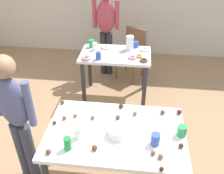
% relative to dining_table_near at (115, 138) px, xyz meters
% --- Properties ---
extents(ground_plane, '(6.40, 6.40, 0.00)m').
position_rel_dining_table_near_xyz_m(ground_plane, '(-0.12, 0.08, -0.66)').
color(ground_plane, '#9E7A56').
extents(dining_table_near, '(1.29, 0.83, 0.75)m').
position_rel_dining_table_near_xyz_m(dining_table_near, '(0.00, 0.00, 0.00)').
color(dining_table_near, white).
rests_on(dining_table_near, ground_plane).
extents(dining_table_far, '(1.03, 0.62, 0.75)m').
position_rel_dining_table_near_xyz_m(dining_table_far, '(-0.17, 1.62, -0.04)').
color(dining_table_far, silver).
rests_on(dining_table_far, ground_plane).
extents(chair_far_table, '(0.54, 0.54, 0.87)m').
position_rel_dining_table_near_xyz_m(chair_far_table, '(0.06, 2.28, -0.16)').
color(chair_far_table, brown).
rests_on(chair_far_table, ground_plane).
extents(person_girl_near, '(0.45, 0.28, 1.50)m').
position_rel_dining_table_near_xyz_m(person_girl_near, '(-0.93, -0.03, 0.24)').
color(person_girl_near, '#383D4C').
rests_on(person_girl_near, ground_plane).
extents(person_adult_far, '(0.45, 0.23, 1.56)m').
position_rel_dining_table_near_xyz_m(person_adult_far, '(-0.40, 2.31, 0.28)').
color(person_adult_far, '#28282D').
rests_on(person_adult_far, ground_plane).
extents(mixing_bowl, '(0.19, 0.19, 0.08)m').
position_rel_dining_table_near_xyz_m(mixing_bowl, '(0.03, -0.04, 0.13)').
color(mixing_bowl, white).
rests_on(mixing_bowl, dining_table_near).
extents(soda_can, '(0.07, 0.07, 0.12)m').
position_rel_dining_table_near_xyz_m(soda_can, '(-0.38, -0.26, 0.15)').
color(soda_can, '#198438').
rests_on(soda_can, dining_table_near).
extents(fork_near, '(0.17, 0.02, 0.01)m').
position_rel_dining_table_near_xyz_m(fork_near, '(-0.49, -0.04, 0.09)').
color(fork_near, silver).
rests_on(fork_near, dining_table_near).
extents(cup_near_0, '(0.08, 0.08, 0.12)m').
position_rel_dining_table_near_xyz_m(cup_near_0, '(0.36, -0.12, 0.15)').
color(cup_near_0, '#3351B2').
rests_on(cup_near_0, dining_table_near).
extents(cup_near_1, '(0.09, 0.09, 0.11)m').
position_rel_dining_table_near_xyz_m(cup_near_1, '(0.60, 0.02, 0.14)').
color(cup_near_1, green).
rests_on(cup_near_1, dining_table_near).
extents(cup_near_2, '(0.07, 0.07, 0.11)m').
position_rel_dining_table_near_xyz_m(cup_near_2, '(-0.32, -0.11, 0.15)').
color(cup_near_2, white).
rests_on(cup_near_2, dining_table_near).
extents(cake_ball_0, '(0.04, 0.04, 0.04)m').
position_rel_dining_table_near_xyz_m(cake_ball_0, '(-0.24, 0.14, 0.11)').
color(cake_ball_0, brown).
rests_on(cake_ball_0, dining_table_near).
extents(cake_ball_1, '(0.05, 0.05, 0.05)m').
position_rel_dining_table_near_xyz_m(cake_ball_1, '(0.45, 0.30, 0.12)').
color(cake_ball_1, brown).
rests_on(cake_ball_1, dining_table_near).
extents(cake_ball_2, '(0.04, 0.04, 0.04)m').
position_rel_dining_table_near_xyz_m(cake_ball_2, '(-0.52, 0.11, 0.11)').
color(cake_ball_2, brown).
rests_on(cake_ball_2, dining_table_near).
extents(cake_ball_3, '(0.04, 0.04, 0.04)m').
position_rel_dining_table_near_xyz_m(cake_ball_3, '(0.40, -0.39, 0.11)').
color(cake_ball_3, '#3D2319').
rests_on(cake_ball_3, dining_table_near).
extents(cake_ball_4, '(0.05, 0.05, 0.05)m').
position_rel_dining_table_near_xyz_m(cake_ball_4, '(0.00, 0.17, 0.11)').
color(cake_ball_4, brown).
rests_on(cake_ball_4, dining_table_near).
extents(cake_ball_5, '(0.04, 0.04, 0.04)m').
position_rel_dining_table_near_xyz_m(cake_ball_5, '(-0.42, 0.15, 0.11)').
color(cake_ball_5, brown).
rests_on(cake_ball_5, dining_table_near).
extents(cake_ball_6, '(0.04, 0.04, 0.04)m').
position_rel_dining_table_near_xyz_m(cake_ball_6, '(0.58, -0.13, 0.11)').
color(cake_ball_6, '#3D2319').
rests_on(cake_ball_6, dining_table_near).
extents(cake_ball_7, '(0.05, 0.05, 0.05)m').
position_rel_dining_table_near_xyz_m(cake_ball_7, '(-0.15, -0.25, 0.12)').
color(cake_ball_7, brown).
rests_on(cake_ball_7, dining_table_near).
extents(cake_ball_8, '(0.05, 0.05, 0.05)m').
position_rel_dining_table_near_xyz_m(cake_ball_8, '(-0.61, 0.35, 0.11)').
color(cake_ball_8, brown).
rests_on(cake_ball_8, dining_table_near).
extents(cake_ball_9, '(0.05, 0.05, 0.05)m').
position_rel_dining_table_near_xyz_m(cake_ball_9, '(0.40, -0.28, 0.11)').
color(cake_ball_9, brown).
rests_on(cake_ball_9, dining_table_near).
extents(cake_ball_10, '(0.05, 0.05, 0.05)m').
position_rel_dining_table_near_xyz_m(cake_ball_10, '(0.02, 0.35, 0.12)').
color(cake_ball_10, '#3D2319').
rests_on(cake_ball_10, dining_table_near).
extents(cake_ball_11, '(0.04, 0.04, 0.04)m').
position_rel_dining_table_near_xyz_m(cake_ball_11, '(-0.59, 0.03, 0.11)').
color(cake_ball_11, '#3D2319').
rests_on(cake_ball_11, dining_table_near).
extents(cake_ball_12, '(0.04, 0.04, 0.04)m').
position_rel_dining_table_near_xyz_m(cake_ball_12, '(0.17, 0.25, 0.11)').
color(cake_ball_12, brown).
rests_on(cake_ball_12, dining_table_near).
extents(cake_ball_13, '(0.05, 0.05, 0.05)m').
position_rel_dining_table_near_xyz_m(cake_ball_13, '(-0.53, -0.33, 0.11)').
color(cake_ball_13, brown).
rests_on(cake_ball_13, dining_table_near).
extents(cake_ball_14, '(0.05, 0.05, 0.05)m').
position_rel_dining_table_near_xyz_m(cake_ball_14, '(0.61, 0.32, 0.12)').
color(cake_ball_14, '#3D2319').
rests_on(cake_ball_14, dining_table_near).
extents(cake_ball_15, '(0.04, 0.04, 0.04)m').
position_rel_dining_table_near_xyz_m(cake_ball_15, '(0.34, -0.24, 0.11)').
color(cake_ball_15, brown).
rests_on(cake_ball_15, dining_table_near).
extents(pitcher_far, '(0.12, 0.12, 0.21)m').
position_rel_dining_table_near_xyz_m(pitcher_far, '(0.03, 1.78, 0.20)').
color(pitcher_far, white).
rests_on(pitcher_far, dining_table_far).
extents(cup_far_0, '(0.08, 0.08, 0.12)m').
position_rel_dining_table_near_xyz_m(cup_far_0, '(-0.56, 1.81, 0.15)').
color(cup_far_0, green).
rests_on(cup_far_0, dining_table_far).
extents(cup_far_1, '(0.08, 0.08, 0.11)m').
position_rel_dining_table_near_xyz_m(cup_far_1, '(-0.39, 1.41, 0.15)').
color(cup_far_1, '#3351B2').
rests_on(cup_far_1, dining_table_far).
extents(cup_far_2, '(0.07, 0.07, 0.12)m').
position_rel_dining_table_near_xyz_m(cup_far_2, '(-0.49, 1.70, 0.15)').
color(cup_far_2, white).
rests_on(cup_far_2, dining_table_far).
extents(cup_far_3, '(0.08, 0.08, 0.09)m').
position_rel_dining_table_near_xyz_m(cup_far_3, '(0.12, 1.88, 0.14)').
color(cup_far_3, '#3351B2').
rests_on(cup_far_3, dining_table_far).
extents(donut_far_0, '(0.11, 0.11, 0.03)m').
position_rel_dining_table_near_xyz_m(donut_far_0, '(0.18, 1.55, 0.11)').
color(donut_far_0, gold).
rests_on(donut_far_0, dining_table_far).
extents(donut_far_1, '(0.14, 0.14, 0.04)m').
position_rel_dining_table_near_xyz_m(donut_far_1, '(0.25, 1.77, 0.11)').
color(donut_far_1, white).
rests_on(donut_far_1, dining_table_far).
extents(donut_far_2, '(0.11, 0.11, 0.03)m').
position_rel_dining_table_near_xyz_m(donut_far_2, '(0.25, 1.42, 0.11)').
color(donut_far_2, brown).
rests_on(donut_far_2, dining_table_far).
extents(donut_far_3, '(0.14, 0.14, 0.04)m').
position_rel_dining_table_near_xyz_m(donut_far_3, '(-0.56, 1.40, 0.11)').
color(donut_far_3, pink).
rests_on(donut_far_3, dining_table_far).
extents(donut_far_4, '(0.12, 0.12, 0.04)m').
position_rel_dining_table_near_xyz_m(donut_far_4, '(0.08, 1.49, 0.11)').
color(donut_far_4, pink).
rests_on(donut_far_4, dining_table_far).
extents(donut_far_5, '(0.14, 0.14, 0.04)m').
position_rel_dining_table_near_xyz_m(donut_far_5, '(-0.34, 1.78, 0.11)').
color(donut_far_5, white).
rests_on(donut_far_5, dining_table_far).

